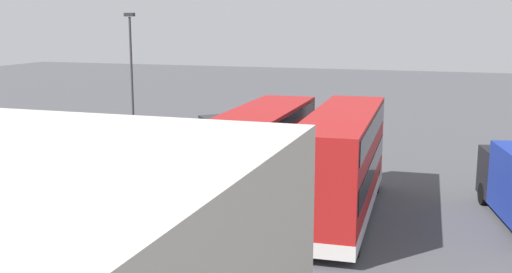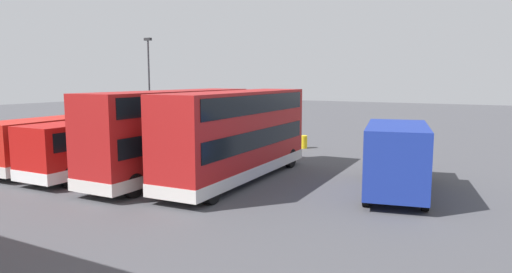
{
  "view_description": "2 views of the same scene",
  "coord_description": "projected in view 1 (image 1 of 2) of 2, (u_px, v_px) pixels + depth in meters",
  "views": [
    {
      "loc": [
        -9.95,
        35.12,
        8.34
      ],
      "look_at": [
        1.03,
        1.76,
        1.66
      ],
      "focal_mm": 43.2,
      "sensor_mm": 36.0,
      "label": 1
    },
    {
      "loc": [
        -17.21,
        29.25,
        5.19
      ],
      "look_at": [
        -2.94,
        3.45,
        1.37
      ],
      "focal_mm": 31.56,
      "sensor_mm": 36.0,
      "label": 2
    }
  ],
  "objects": [
    {
      "name": "ground_plane",
      "position": [
        281.0,
        159.0,
        37.38
      ],
      "size": [
        140.0,
        140.0,
        0.0
      ],
      "primitive_type": "plane",
      "color": "#47474C"
    },
    {
      "name": "bus_double_decker_near_end",
      "position": [
        342.0,
        162.0,
        25.96
      ],
      "size": [
        3.11,
        11.66,
        4.55
      ],
      "color": "#A51919",
      "rests_on": "ground"
    },
    {
      "name": "bus_double_decker_second",
      "position": [
        258.0,
        160.0,
        26.18
      ],
      "size": [
        2.83,
        11.44,
        4.55
      ],
      "color": "#A51919",
      "rests_on": "ground"
    },
    {
      "name": "bus_single_deck_third",
      "position": [
        174.0,
        171.0,
        27.71
      ],
      "size": [
        2.9,
        11.8,
        2.95
      ],
      "color": "#B71411",
      "rests_on": "ground"
    },
    {
      "name": "bus_single_deck_fourth",
      "position": [
        109.0,
        166.0,
        28.76
      ],
      "size": [
        3.31,
        11.96,
        2.95
      ],
      "color": "red",
      "rests_on": "ground"
    },
    {
      "name": "car_hatchback_silver",
      "position": [
        216.0,
        127.0,
        44.32
      ],
      "size": [
        4.26,
        4.49,
        1.43
      ],
      "color": "silver",
      "rests_on": "ground"
    },
    {
      "name": "car_small_green",
      "position": [
        240.0,
        142.0,
        38.97
      ],
      "size": [
        4.36,
        4.24,
        1.43
      ],
      "color": "#1E479E",
      "rests_on": "ground"
    },
    {
      "name": "lamp_post_tall",
      "position": [
        131.0,
        68.0,
        41.68
      ],
      "size": [
        0.7,
        0.3,
        8.79
      ],
      "color": "#38383D",
      "rests_on": "ground"
    },
    {
      "name": "waste_bin_yellow",
      "position": [
        354.0,
        151.0,
        37.44
      ],
      "size": [
        0.6,
        0.6,
        0.95
      ],
      "primitive_type": "cylinder",
      "color": "yellow",
      "rests_on": "ground"
    }
  ]
}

